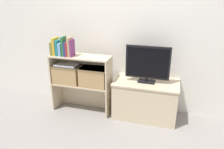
% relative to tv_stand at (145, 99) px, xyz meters
% --- Properties ---
extents(ground_plane, '(16.00, 16.00, 0.00)m').
position_rel_tv_stand_xyz_m(ground_plane, '(-0.45, -0.23, -0.26)').
color(ground_plane, gray).
extents(wall_back, '(10.00, 0.05, 2.40)m').
position_rel_tv_stand_xyz_m(wall_back, '(-0.45, 0.26, 0.94)').
color(wall_back, silver).
rests_on(wall_back, ground_plane).
extents(tv_stand, '(0.85, 0.47, 0.51)m').
position_rel_tv_stand_xyz_m(tv_stand, '(0.00, 0.00, 0.00)').
color(tv_stand, '#CCB793').
rests_on(tv_stand, ground_plane).
extents(tv, '(0.57, 0.14, 0.48)m').
position_rel_tv_stand_xyz_m(tv, '(-0.00, -0.00, 0.51)').
color(tv, black).
rests_on(tv, tv_stand).
extents(bookshelf_lower_tier, '(0.83, 0.28, 0.41)m').
position_rel_tv_stand_xyz_m(bookshelf_lower_tier, '(-0.90, -0.03, 0.01)').
color(bookshelf_lower_tier, '#CCB793').
rests_on(bookshelf_lower_tier, ground_plane).
extents(bookshelf_upper_tier, '(0.83, 0.28, 0.40)m').
position_rel_tv_stand_xyz_m(bookshelf_upper_tier, '(-0.90, -0.03, 0.41)').
color(bookshelf_upper_tier, '#CCB793').
rests_on(bookshelf_upper_tier, bookshelf_lower_tier).
extents(book_olive, '(0.03, 0.14, 0.18)m').
position_rel_tv_stand_xyz_m(book_olive, '(-1.27, -0.13, 0.65)').
color(book_olive, olive).
rests_on(book_olive, bookshelf_upper_tier).
extents(book_mustard, '(0.04, 0.14, 0.24)m').
position_rel_tv_stand_xyz_m(book_mustard, '(-1.23, -0.13, 0.68)').
color(book_mustard, gold).
rests_on(book_mustard, bookshelf_upper_tier).
extents(book_teal, '(0.04, 0.13, 0.21)m').
position_rel_tv_stand_xyz_m(book_teal, '(-1.19, -0.13, 0.66)').
color(book_teal, '#1E7075').
rests_on(book_teal, bookshelf_upper_tier).
extents(book_skyblue, '(0.04, 0.14, 0.17)m').
position_rel_tv_stand_xyz_m(book_skyblue, '(-1.15, -0.13, 0.65)').
color(book_skyblue, '#709ECC').
rests_on(book_skyblue, bookshelf_upper_tier).
extents(book_forest, '(0.03, 0.12, 0.26)m').
position_rel_tv_stand_xyz_m(book_forest, '(-1.10, -0.13, 0.69)').
color(book_forest, '#286638').
rests_on(book_forest, bookshelf_upper_tier).
extents(book_navy, '(0.03, 0.13, 0.19)m').
position_rel_tv_stand_xyz_m(book_navy, '(-1.07, -0.13, 0.66)').
color(book_navy, navy).
rests_on(book_navy, bookshelf_upper_tier).
extents(book_crimson, '(0.02, 0.14, 0.19)m').
position_rel_tv_stand_xyz_m(book_crimson, '(-1.04, -0.13, 0.66)').
color(book_crimson, '#B22328').
rests_on(book_crimson, bookshelf_upper_tier).
extents(book_tan, '(0.03, 0.12, 0.25)m').
position_rel_tv_stand_xyz_m(book_tan, '(-1.01, -0.13, 0.69)').
color(book_tan, tan).
rests_on(book_tan, bookshelf_upper_tier).
extents(book_plum, '(0.02, 0.13, 0.22)m').
position_rel_tv_stand_xyz_m(book_plum, '(-0.98, -0.13, 0.67)').
color(book_plum, '#6B2D66').
rests_on(book_plum, bookshelf_upper_tier).
extents(storage_basket_left, '(0.37, 0.25, 0.26)m').
position_rel_tv_stand_xyz_m(storage_basket_left, '(-1.10, -0.10, 0.30)').
color(storage_basket_left, tan).
rests_on(storage_basket_left, bookshelf_lower_tier).
extents(storage_basket_right, '(0.37, 0.25, 0.26)m').
position_rel_tv_stand_xyz_m(storage_basket_right, '(-0.70, -0.10, 0.30)').
color(storage_basket_right, tan).
rests_on(storage_basket_right, bookshelf_lower_tier).
extents(laptop, '(0.31, 0.21, 0.02)m').
position_rel_tv_stand_xyz_m(laptop, '(-1.10, -0.10, 0.42)').
color(laptop, '#BCBCC1').
rests_on(laptop, storage_basket_left).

